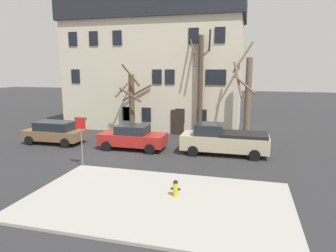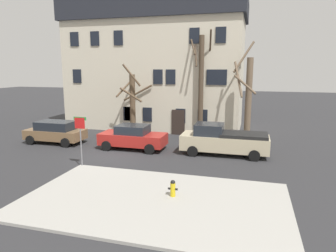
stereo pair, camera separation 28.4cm
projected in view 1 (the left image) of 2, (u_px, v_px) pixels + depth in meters
ground_plane at (113, 156)px, 19.45m from camera, size 120.00×120.00×0.00m
sidewalk_slab at (157, 201)px, 12.71m from camera, size 10.97×6.54×0.12m
building_main at (155, 65)px, 28.58m from camera, size 16.27×7.33×11.38m
tree_bare_near at (132, 102)px, 24.67m from camera, size 2.57×2.44×5.84m
tree_bare_mid at (200, 84)px, 23.98m from camera, size 1.81×1.78×8.36m
tree_bare_far at (247, 97)px, 22.33m from camera, size 1.80×2.42×7.47m
car_brown_wagon at (55, 132)px, 22.47m from camera, size 4.33×2.10×1.65m
car_red_sedan at (133, 137)px, 20.90m from camera, size 4.53×2.13×1.68m
pickup_truck_beige at (224, 140)px, 19.62m from camera, size 5.54×2.21×1.97m
fire_hydrant at (176, 188)px, 12.94m from camera, size 0.42×0.22×0.72m
street_sign_pole at (81, 133)px, 16.72m from camera, size 0.76×0.07×2.88m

